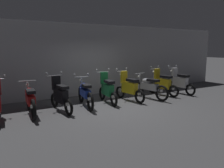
# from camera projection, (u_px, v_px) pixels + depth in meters

# --- Properties ---
(ground_plane) EXTENTS (80.00, 80.00, 0.00)m
(ground_plane) POSITION_uv_depth(u_px,v_px,m) (117.00, 107.00, 7.77)
(ground_plane) COLOR #4C4C4F
(back_wall) EXTENTS (16.00, 0.30, 3.15)m
(back_wall) POSITION_uv_depth(u_px,v_px,m) (88.00, 60.00, 9.76)
(back_wall) COLOR #ADADB2
(back_wall) RESTS_ON ground
(motorbike_slot_1) EXTENTS (0.56, 1.95, 1.03)m
(motorbike_slot_1) POSITION_uv_depth(u_px,v_px,m) (30.00, 100.00, 6.85)
(motorbike_slot_1) COLOR black
(motorbike_slot_1) RESTS_ON ground
(motorbike_slot_2) EXTENTS (0.59, 1.68, 1.29)m
(motorbike_slot_2) POSITION_uv_depth(u_px,v_px,m) (60.00, 96.00, 7.22)
(motorbike_slot_2) COLOR black
(motorbike_slot_2) RESTS_ON ground
(motorbike_slot_3) EXTENTS (0.59, 1.94, 1.15)m
(motorbike_slot_3) POSITION_uv_depth(u_px,v_px,m) (85.00, 93.00, 7.82)
(motorbike_slot_3) COLOR black
(motorbike_slot_3) RESTS_ON ground
(motorbike_slot_4) EXTENTS (0.59, 1.68, 1.29)m
(motorbike_slot_4) POSITION_uv_depth(u_px,v_px,m) (107.00, 89.00, 8.33)
(motorbike_slot_4) COLOR black
(motorbike_slot_4) RESTS_ON ground
(motorbike_slot_5) EXTENTS (0.58, 1.67, 1.29)m
(motorbike_slot_5) POSITION_uv_depth(u_px,v_px,m) (129.00, 88.00, 8.69)
(motorbike_slot_5) COLOR black
(motorbike_slot_5) RESTS_ON ground
(motorbike_slot_6) EXTENTS (0.60, 1.93, 1.03)m
(motorbike_slot_6) POSITION_uv_depth(u_px,v_px,m) (149.00, 87.00, 9.07)
(motorbike_slot_6) COLOR black
(motorbike_slot_6) RESTS_ON ground
(motorbike_slot_7) EXTENTS (0.59, 1.67, 1.29)m
(motorbike_slot_7) POSITION_uv_depth(u_px,v_px,m) (162.00, 83.00, 9.72)
(motorbike_slot_7) COLOR black
(motorbike_slot_7) RESTS_ON ground
(motorbike_slot_8) EXTENTS (0.59, 1.68, 1.29)m
(motorbike_slot_8) POSITION_uv_depth(u_px,v_px,m) (179.00, 82.00, 10.07)
(motorbike_slot_8) COLOR black
(motorbike_slot_8) RESTS_ON ground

